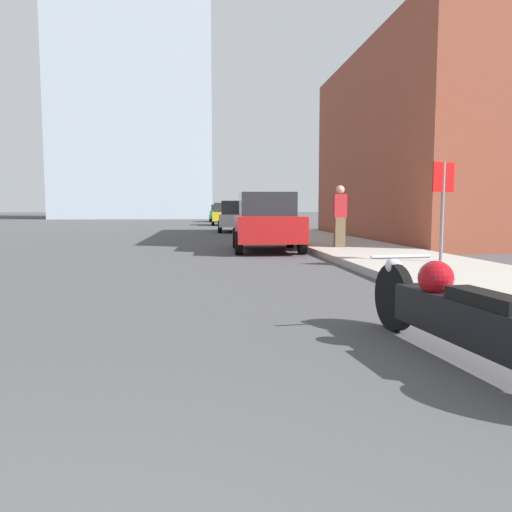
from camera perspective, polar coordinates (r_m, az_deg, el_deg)
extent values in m
cube|color=#9E998E|center=(40.80, -0.04, 3.77)|extent=(2.89, 240.00, 0.15)
cube|color=brown|center=(22.98, 27.23, 10.98)|extent=(12.80, 12.91, 7.39)
cylinder|color=black|center=(5.21, 15.49, -4.57)|extent=(0.17, 0.68, 0.67)
cube|color=black|center=(4.32, 21.99, -6.61)|extent=(0.40, 1.62, 0.33)
sphere|color=#9E0C14|center=(4.54, 19.85, -2.40)|extent=(0.30, 0.30, 0.30)
cube|color=black|center=(4.00, 24.85, -4.50)|extent=(0.29, 0.75, 0.10)
sphere|color=silver|center=(5.20, 15.40, -1.08)|extent=(0.16, 0.16, 0.16)
cylinder|color=silver|center=(5.06, 16.21, -0.07)|extent=(0.62, 0.10, 0.04)
cube|color=red|center=(14.58, 1.22, 3.23)|extent=(1.96, 3.95, 0.71)
cube|color=#23282D|center=(14.57, 1.23, 5.92)|extent=(1.61, 1.92, 0.66)
cylinder|color=black|center=(15.74, -2.29, 2.09)|extent=(0.22, 0.64, 0.63)
cylinder|color=black|center=(15.89, 3.90, 2.11)|extent=(0.22, 0.64, 0.63)
cylinder|color=black|center=(13.35, -1.97, 1.50)|extent=(0.22, 0.64, 0.63)
cylinder|color=black|center=(13.52, 5.31, 1.53)|extent=(0.22, 0.64, 0.63)
cube|color=#BCBCC1|center=(27.10, -2.47, 4.12)|extent=(1.85, 4.45, 0.62)
cube|color=#23282D|center=(27.09, -2.47, 5.54)|extent=(1.50, 2.17, 0.72)
cylinder|color=black|center=(28.46, -4.09, 3.54)|extent=(0.23, 0.64, 0.63)
cylinder|color=black|center=(28.49, -0.94, 3.55)|extent=(0.23, 0.64, 0.63)
cylinder|color=black|center=(25.75, -4.15, 3.35)|extent=(0.23, 0.64, 0.63)
cylinder|color=black|center=(25.78, -0.66, 3.36)|extent=(0.23, 0.64, 0.63)
cube|color=gold|center=(38.30, -3.67, 4.54)|extent=(1.91, 4.33, 0.66)
cube|color=#23282D|center=(38.30, -3.67, 5.55)|extent=(1.58, 2.10, 0.69)
cylinder|color=black|center=(39.63, -4.93, 4.08)|extent=(0.22, 0.68, 0.67)
cylinder|color=black|center=(39.66, -2.47, 4.09)|extent=(0.22, 0.68, 0.67)
cylinder|color=black|center=(36.98, -4.95, 3.99)|extent=(0.22, 0.68, 0.67)
cylinder|color=black|center=(37.01, -2.31, 4.00)|extent=(0.22, 0.68, 0.67)
cube|color=#1E6B33|center=(48.84, -4.24, 4.76)|extent=(1.89, 4.62, 0.75)
cube|color=#23282D|center=(48.84, -4.24, 5.53)|extent=(1.55, 2.24, 0.57)
cylinder|color=black|center=(50.27, -5.19, 4.34)|extent=(0.22, 0.67, 0.66)
cylinder|color=black|center=(50.27, -3.29, 4.35)|extent=(0.22, 0.67, 0.66)
cylinder|color=black|center=(47.43, -5.23, 4.28)|extent=(0.22, 0.67, 0.66)
cylinder|color=black|center=(47.44, -3.22, 4.29)|extent=(0.22, 0.67, 0.66)
cylinder|color=slate|center=(10.86, 20.50, 4.71)|extent=(0.07, 0.07, 2.01)
cube|color=red|center=(10.88, 20.63, 8.44)|extent=(0.57, 0.26, 0.60)
cube|color=brown|center=(14.30, 9.52, 2.69)|extent=(0.29, 0.20, 0.83)
cube|color=#B22328|center=(14.28, 9.57, 5.67)|extent=(0.36, 0.20, 0.66)
sphere|color=tan|center=(14.29, 9.60, 7.48)|extent=(0.24, 0.24, 0.24)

